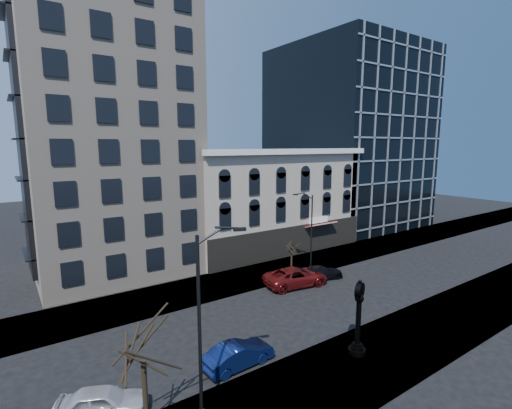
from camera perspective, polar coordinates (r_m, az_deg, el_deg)
ground at (r=29.13m, az=1.32°, el=-17.17°), size 160.00×160.00×0.00m
sidewalk_far at (r=35.33m, az=-6.53°, el=-12.25°), size 160.00×6.00×0.12m
sidewalk_near at (r=23.96m, az=13.71°, el=-23.59°), size 160.00×6.00×0.12m
cream_tower at (r=41.53m, az=-22.48°, el=17.35°), size 15.90×15.40×42.50m
victorian_row at (r=46.54m, az=1.76°, el=0.59°), size 22.60×11.19×12.50m
glass_office at (r=63.34m, az=13.91°, el=9.86°), size 20.00×20.15×28.00m
street_clock at (r=24.60m, az=15.46°, el=-16.81°), size 1.09×1.09×4.79m
street_lamp_near at (r=16.96m, az=-6.55°, el=-10.47°), size 2.34×1.07×9.43m
street_lamp_far at (r=37.63m, az=7.80°, el=-0.97°), size 2.10×0.76×8.27m
bare_tree_near at (r=15.98m, az=-17.11°, el=-19.08°), size 4.12×4.12×7.07m
bare_tree_far at (r=37.97m, az=5.52°, el=-5.81°), size 2.34×2.34×4.02m
car_near_a at (r=21.44m, az=-22.53°, el=-26.27°), size 4.57×3.34×1.45m
car_near_b at (r=23.52m, az=-2.75°, el=-22.08°), size 4.47×1.74×1.45m
car_far_a at (r=35.13m, az=6.17°, el=-11.00°), size 6.49×3.79×1.70m
car_far_b at (r=37.18m, az=9.97°, el=-10.25°), size 4.78×2.71×1.31m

